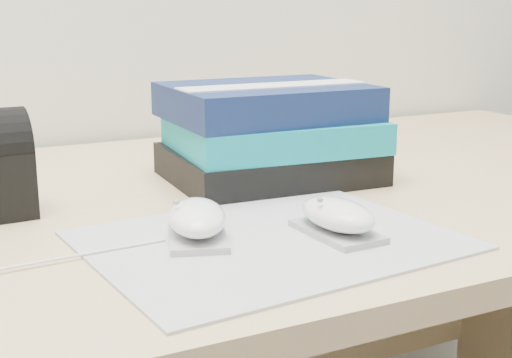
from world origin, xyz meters
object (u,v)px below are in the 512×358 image
mouse_rear (197,221)px  mouse_front (337,217)px  desk (228,328)px  book_stack (269,133)px

mouse_rear → mouse_front: (0.14, -0.05, -0.00)m
mouse_rear → mouse_front: mouse_rear is taller
desk → mouse_rear: bearing=-120.4°
mouse_rear → desk: bearing=59.6°
mouse_rear → mouse_front: size_ratio=1.13×
desk → book_stack: (0.05, -0.04, 0.30)m
mouse_front → book_stack: book_stack is taller
desk → mouse_front: bearing=-91.3°
desk → mouse_front: 0.39m
mouse_rear → mouse_front: 0.15m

